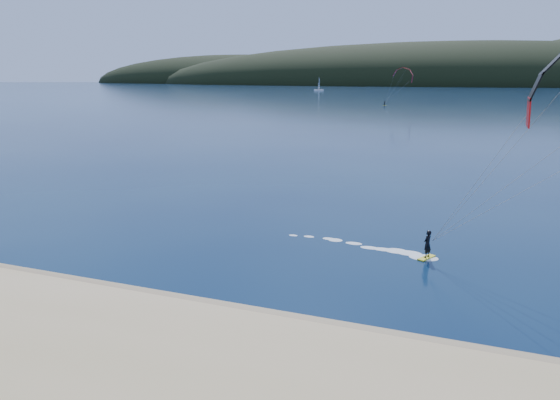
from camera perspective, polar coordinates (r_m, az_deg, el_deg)
name	(u,v)px	position (r m, az deg, el deg)	size (l,w,h in m)	color
ground	(161,351)	(25.57, -12.62, -15.51)	(1800.00, 1800.00, 0.00)	#081B3D
wet_sand	(209,310)	(28.95, -7.58, -11.63)	(220.00, 2.50, 0.10)	#987858
headland	(483,85)	(763.84, 20.96, 11.44)	(1200.00, 310.00, 140.00)	black
kitesurfer_far	(403,78)	(224.28, 13.00, 12.60)	(12.49, 4.82, 14.36)	yellow
sailboat	(319,90)	(442.34, 4.18, 11.70)	(7.93, 5.01, 11.12)	white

